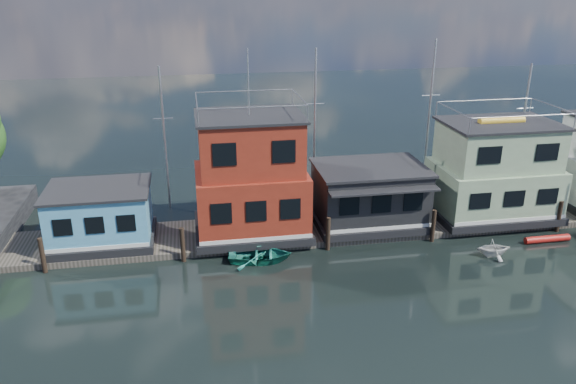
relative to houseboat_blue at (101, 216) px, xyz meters
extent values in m
plane|color=black|center=(18.00, -12.00, -2.21)|extent=(160.00, 160.00, 0.00)
cube|color=#595147|center=(18.00, 0.00, -2.01)|extent=(48.00, 5.00, 0.40)
cube|color=black|center=(0.00, 0.00, -1.56)|extent=(6.40, 4.90, 0.50)
cube|color=#59ACD7|center=(0.00, 0.00, 0.19)|extent=(6.00, 4.50, 3.00)
cube|color=black|center=(0.00, 0.00, 1.77)|extent=(6.30, 4.80, 0.16)
cube|color=black|center=(9.50, 0.00, -1.56)|extent=(7.40, 5.90, 0.50)
cube|color=maroon|center=(9.50, 0.00, 0.57)|extent=(7.00, 5.50, 3.74)
cube|color=maroon|center=(9.50, 0.00, 4.17)|extent=(6.30, 4.95, 3.46)
cube|color=black|center=(9.50, 0.00, 5.97)|extent=(6.65, 5.23, 0.16)
cylinder|color=silver|center=(9.50, 0.00, 8.05)|extent=(0.08, 0.08, 4.00)
cube|color=black|center=(17.50, 0.00, -1.56)|extent=(7.40, 5.40, 0.50)
cube|color=black|center=(17.50, 0.00, 0.39)|extent=(7.00, 5.00, 3.40)
cube|color=black|center=(17.50, 0.00, 2.17)|extent=(7.30, 5.30, 0.16)
cube|color=black|center=(17.50, -2.80, 1.58)|extent=(7.00, 1.20, 0.12)
cube|color=black|center=(26.50, 0.00, -1.56)|extent=(8.40, 5.90, 0.50)
cube|color=#91AC84|center=(26.50, 0.00, 0.25)|extent=(8.00, 5.50, 3.12)
cube|color=#91AC84|center=(26.50, 0.00, 3.25)|extent=(7.20, 4.95, 2.88)
cube|color=black|center=(26.50, 0.00, 4.77)|extent=(7.60, 5.23, 0.16)
cylinder|color=gold|center=(26.50, 0.00, 4.94)|extent=(3.20, 0.56, 0.56)
cylinder|color=#2D2116|center=(-3.00, -2.80, -1.11)|extent=(0.28, 0.28, 2.20)
cylinder|color=#2D2116|center=(5.00, -2.80, -1.11)|extent=(0.28, 0.28, 2.20)
cylinder|color=#2D2116|center=(14.00, -2.80, -1.11)|extent=(0.28, 0.28, 2.20)
cylinder|color=#2D2116|center=(21.00, -2.80, -1.11)|extent=(0.28, 0.28, 2.20)
cylinder|color=#2D2116|center=(30.00, -2.80, -1.11)|extent=(0.28, 0.28, 2.20)
cylinder|color=silver|center=(4.00, 6.00, 3.04)|extent=(0.16, 0.16, 10.50)
cylinder|color=silver|center=(4.00, 6.00, 4.62)|extent=(1.40, 0.06, 0.06)
cylinder|color=silver|center=(15.00, 6.00, 3.54)|extent=(0.16, 0.16, 11.50)
cylinder|color=silver|center=(15.00, 6.00, 5.27)|extent=(1.40, 0.06, 0.06)
cylinder|color=silver|center=(24.00, 6.00, 3.79)|extent=(0.16, 0.16, 12.00)
cylinder|color=silver|center=(24.00, 6.00, 5.59)|extent=(1.40, 0.06, 0.06)
cylinder|color=silver|center=(32.00, 6.00, 2.79)|extent=(0.16, 0.16, 10.00)
cylinder|color=silver|center=(32.00, 6.00, 4.29)|extent=(1.40, 0.06, 0.06)
imported|color=silver|center=(23.86, -5.40, -1.64)|extent=(2.27, 2.01, 1.12)
imported|color=#227F6E|center=(9.59, -3.58, -1.80)|extent=(4.18, 3.21, 0.80)
cylinder|color=#B11812|center=(28.35, -4.21, -1.98)|extent=(3.09, 0.47, 0.45)
camera|label=1|loc=(6.02, -33.80, 13.96)|focal=35.00mm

